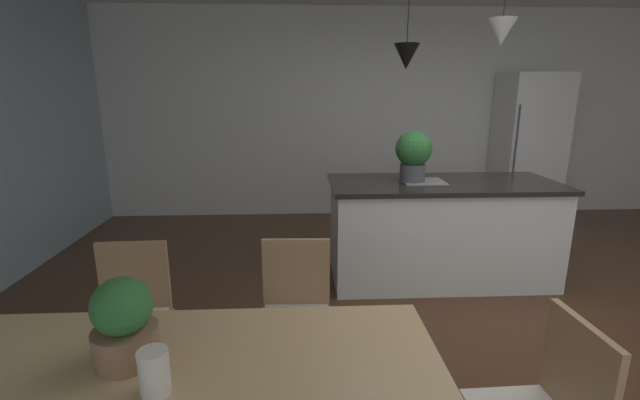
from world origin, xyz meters
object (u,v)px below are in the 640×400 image
chair_far_left (130,319)px  refrigerator (527,148)px  potted_plant_on_island (413,154)px  potted_plant_on_table (124,323)px  kitchen_island (440,230)px  chair_far_right (296,315)px  dining_table (166,389)px  vase_on_dining_table (154,372)px

chair_far_left → refrigerator: bearing=40.4°
potted_plant_on_island → potted_plant_on_table: 2.74m
kitchen_island → potted_plant_on_table: (-1.89, -2.21, 0.41)m
potted_plant_on_island → potted_plant_on_table: (-1.60, -2.21, -0.27)m
chair_far_right → kitchen_island: size_ratio=0.44×
kitchen_island → potted_plant_on_table: 2.93m
refrigerator → potted_plant_on_island: 2.71m
dining_table → refrigerator: refrigerator is taller
refrigerator → kitchen_island: bearing=-133.0°
dining_table → kitchen_island: kitchen_island is taller
chair_far_right → kitchen_island: kitchen_island is taller
dining_table → kitchen_island: size_ratio=1.00×
kitchen_island → potted_plant_on_island: bearing=180.0°
kitchen_island → refrigerator: refrigerator is taller
chair_far_left → refrigerator: 5.12m
refrigerator → potted_plant_on_island: refrigerator is taller
chair_far_left → potted_plant_on_table: size_ratio=2.71×
refrigerator → vase_on_dining_table: (-3.44, -4.22, -0.14)m
dining_table → vase_on_dining_table: bearing=-87.9°
chair_far_left → chair_far_right: bearing=-0.0°
dining_table → potted_plant_on_table: 0.28m
kitchen_island → potted_plant_on_island: 0.74m
dining_table → kitchen_island: (1.73, 2.29, -0.20)m
chair_far_right → refrigerator: 4.48m
kitchen_island → vase_on_dining_table: bearing=-125.9°
potted_plant_on_island → vase_on_dining_table: size_ratio=2.94×
potted_plant_on_table → chair_far_left: bearing=111.9°
refrigerator → potted_plant_on_island: bearing=-137.4°
chair_far_left → kitchen_island: kitchen_island is taller
kitchen_island → vase_on_dining_table: 2.97m
chair_far_left → dining_table: bearing=-61.3°
refrigerator → potted_plant_on_island: size_ratio=4.24×
chair_far_left → potted_plant_on_table: (0.29, -0.73, 0.40)m
chair_far_right → chair_far_left: (-0.89, 0.00, 0.00)m
chair_far_left → potted_plant_on_island: 2.49m
dining_table → vase_on_dining_table: (0.00, -0.10, 0.14)m
chair_far_left → vase_on_dining_table: (0.45, -0.91, 0.32)m
dining_table → potted_plant_on_island: potted_plant_on_island is taller
chair_far_left → kitchen_island: bearing=34.1°
chair_far_left → kitchen_island: 2.63m
dining_table → vase_on_dining_table: 0.17m
kitchen_island → chair_far_right: bearing=-131.1°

